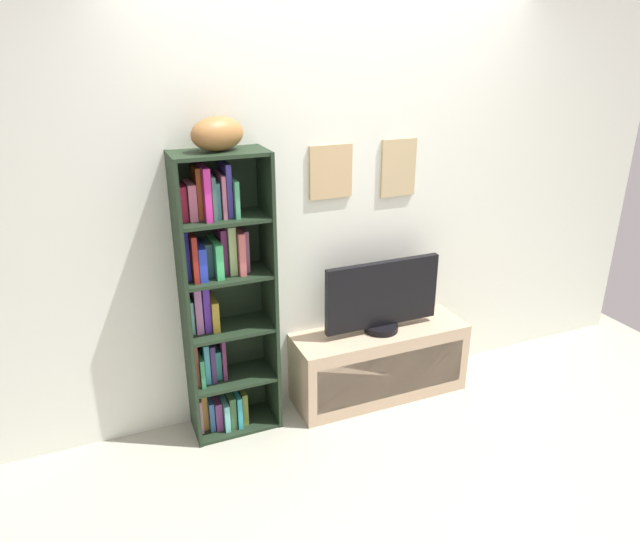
# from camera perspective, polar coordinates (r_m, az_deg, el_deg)

# --- Properties ---
(ground) EXTENTS (5.20, 5.20, 0.04)m
(ground) POSITION_cam_1_polar(r_m,az_deg,el_deg) (3.28, 10.20, -21.21)
(ground) COLOR #A2A390
(back_wall) EXTENTS (4.80, 0.08, 2.59)m
(back_wall) POSITION_cam_1_polar(r_m,az_deg,el_deg) (3.52, 1.76, 6.93)
(back_wall) COLOR silver
(back_wall) RESTS_ON ground
(bookshelf) EXTENTS (0.51, 0.28, 1.68)m
(bookshelf) POSITION_cam_1_polar(r_m,az_deg,el_deg) (3.31, -9.98, -2.70)
(bookshelf) COLOR black
(bookshelf) RESTS_ON ground
(football) EXTENTS (0.33, 0.25, 0.17)m
(football) POSITION_cam_1_polar(r_m,az_deg,el_deg) (3.03, -10.14, 13.25)
(football) COLOR olive
(football) RESTS_ON bookshelf
(tv_stand) EXTENTS (1.15, 0.36, 0.48)m
(tv_stand) POSITION_cam_1_polar(r_m,az_deg,el_deg) (3.84, 5.93, -9.01)
(tv_stand) COLOR tan
(tv_stand) RESTS_ON ground
(television) EXTENTS (0.77, 0.22, 0.47)m
(television) POSITION_cam_1_polar(r_m,az_deg,el_deg) (3.63, 6.21, -2.60)
(television) COLOR black
(television) RESTS_ON tv_stand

